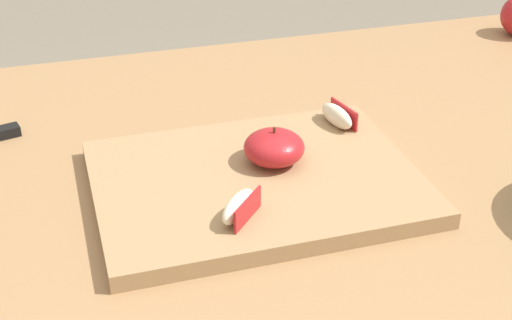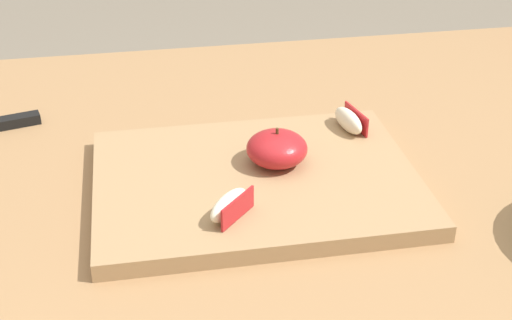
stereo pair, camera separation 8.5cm
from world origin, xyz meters
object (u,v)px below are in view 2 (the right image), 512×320
Objects in this scene: apple_wedge_back at (230,205)px; paring_knife at (4,124)px; cutting_board at (256,182)px; apple_wedge_front at (349,120)px; apple_half_skin_up at (277,149)px.

apple_wedge_back is 0.40m from paring_knife.
apple_wedge_front is (0.14, 0.09, 0.02)m from cutting_board.
apple_wedge_back is 0.92× the size of apple_wedge_front.
paring_knife is at bearing 145.19° from cutting_board.
apple_half_skin_up is at bearing 37.18° from cutting_board.
apple_wedge_back is (-0.07, -0.10, -0.01)m from apple_half_skin_up.
cutting_board is 0.09m from apple_wedge_back.
apple_wedge_front is at bearing 31.97° from apple_half_skin_up.
apple_half_skin_up is at bearing 54.77° from apple_wedge_back.
cutting_board is 6.29× the size of apple_wedge_back.
apple_wedge_back is at bearing -125.23° from apple_half_skin_up.
paring_knife is at bearing 150.28° from apple_half_skin_up.
apple_wedge_back is (-0.04, -0.08, 0.02)m from cutting_board.
apple_wedge_back is at bearing -47.71° from paring_knife.
paring_knife is (-0.34, 0.20, -0.03)m from apple_half_skin_up.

